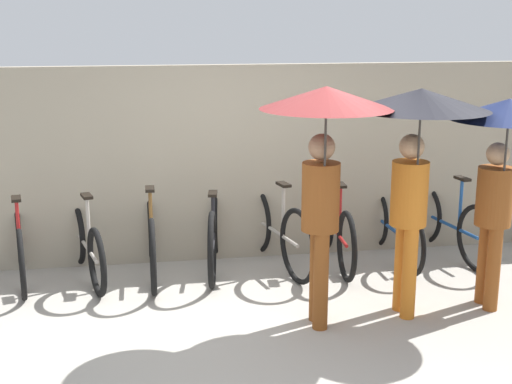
# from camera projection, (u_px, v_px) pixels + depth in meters

# --- Properties ---
(ground_plane) EXTENTS (30.00, 30.00, 0.00)m
(ground_plane) POSITION_uv_depth(u_px,v_px,m) (278.00, 341.00, 5.90)
(ground_plane) COLOR #9E998E
(back_wall) EXTENTS (12.58, 0.12, 2.12)m
(back_wall) POSITION_uv_depth(u_px,v_px,m) (239.00, 163.00, 7.72)
(back_wall) COLOR gray
(back_wall) RESTS_ON ground
(parked_bicycle_0) EXTENTS (0.48, 1.67, 0.98)m
(parked_bicycle_0) POSITION_uv_depth(u_px,v_px,m) (20.00, 247.00, 7.16)
(parked_bicycle_0) COLOR black
(parked_bicycle_0) RESTS_ON ground
(parked_bicycle_1) EXTENTS (0.58, 1.65, 1.11)m
(parked_bicycle_1) POSITION_uv_depth(u_px,v_px,m) (86.00, 245.00, 7.22)
(parked_bicycle_1) COLOR black
(parked_bicycle_1) RESTS_ON ground
(parked_bicycle_2) EXTENTS (0.44, 1.84, 1.09)m
(parked_bicycle_2) POSITION_uv_depth(u_px,v_px,m) (151.00, 238.00, 7.33)
(parked_bicycle_2) COLOR black
(parked_bicycle_2) RESTS_ON ground
(parked_bicycle_3) EXTENTS (0.46, 1.79, 1.03)m
(parked_bicycle_3) POSITION_uv_depth(u_px,v_px,m) (214.00, 233.00, 7.48)
(parked_bicycle_3) COLOR black
(parked_bicycle_3) RESTS_ON ground
(parked_bicycle_4) EXTENTS (0.57, 1.80, 0.99)m
(parked_bicycle_4) POSITION_uv_depth(u_px,v_px,m) (275.00, 230.00, 7.56)
(parked_bicycle_4) COLOR black
(parked_bicycle_4) RESTS_ON ground
(parked_bicycle_5) EXTENTS (0.44, 1.79, 1.03)m
(parked_bicycle_5) POSITION_uv_depth(u_px,v_px,m) (335.00, 229.00, 7.66)
(parked_bicycle_5) COLOR black
(parked_bicycle_5) RESTS_ON ground
(parked_bicycle_6) EXTENTS (0.44, 1.70, 1.10)m
(parked_bicycle_6) POSITION_uv_depth(u_px,v_px,m) (393.00, 227.00, 7.79)
(parked_bicycle_6) COLOR black
(parked_bicycle_6) RESTS_ON ground
(parked_bicycle_7) EXTENTS (0.47, 1.75, 1.03)m
(parked_bicycle_7) POSITION_uv_depth(u_px,v_px,m) (449.00, 223.00, 7.89)
(parked_bicycle_7) COLOR black
(parked_bicycle_7) RESTS_ON ground
(pedestrian_leading) EXTENTS (1.07, 1.07, 2.08)m
(pedestrian_leading) POSITION_uv_depth(u_px,v_px,m) (324.00, 138.00, 5.73)
(pedestrian_leading) COLOR brown
(pedestrian_leading) RESTS_ON ground
(pedestrian_center) EXTENTS (1.14, 1.14, 2.04)m
(pedestrian_center) POSITION_uv_depth(u_px,v_px,m) (417.00, 134.00, 5.95)
(pedestrian_center) COLOR #C66B1E
(pedestrian_center) RESTS_ON ground
(pedestrian_trailing) EXTENTS (1.02, 1.02, 1.94)m
(pedestrian_trailing) POSITION_uv_depth(u_px,v_px,m) (504.00, 144.00, 6.14)
(pedestrian_trailing) COLOR brown
(pedestrian_trailing) RESTS_ON ground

